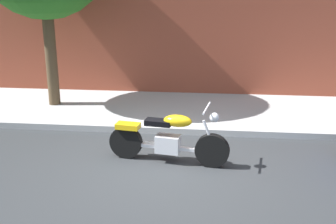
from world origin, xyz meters
The scene contains 3 objects.
ground_plane centered at (0.00, 0.00, 0.00)m, with size 60.00×60.00×0.00m, color #303335.
sidewalk centered at (0.00, 3.24, 0.07)m, with size 20.67×3.02×0.14m, color #B2B2B2.
motorcycle centered at (0.01, 0.31, 0.45)m, with size 2.25×0.75×1.12m.
Camera 1 is at (0.76, -6.92, 3.30)m, focal length 45.56 mm.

